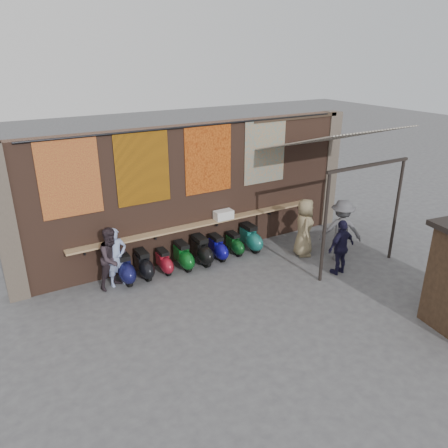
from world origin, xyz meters
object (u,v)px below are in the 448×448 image
Objects in this scene: scooter_stool_7 at (250,238)px; shopper_grey at (341,230)px; shopper_tan at (304,227)px; scooter_stool_3 at (183,256)px; scooter_stool_6 at (234,244)px; scooter_stool_5 at (217,248)px; scooter_stool_0 at (124,268)px; diner_right at (112,258)px; scooter_stool_4 at (201,251)px; diner_left at (116,257)px; shelf_box at (223,215)px; scooter_stool_1 at (144,265)px; shopper_navy at (341,247)px; scooter_stool_2 at (164,262)px.

shopper_grey reaches higher than scooter_stool_7.
scooter_stool_7 is 0.49× the size of shopper_tan.
shopper_tan reaches higher than scooter_stool_3.
scooter_stool_5 is at bearing -176.77° from scooter_stool_6.
scooter_stool_0 is 4.09m from scooter_stool_7.
diner_right is at bearing -179.53° from scooter_stool_3.
scooter_stool_4 is 0.54× the size of diner_left.
scooter_stool_6 is at bearing 3.34° from scooter_stool_4.
shopper_tan is (1.81, -1.11, 0.57)m from scooter_stool_6.
diner_right is (-4.41, -0.08, 0.43)m from scooter_stool_7.
scooter_stool_3 is 1.15× the size of scooter_stool_6.
shelf_box reaches higher than scooter_stool_0.
scooter_stool_4 is 1.20m from scooter_stool_6.
scooter_stool_7 is at bearing -0.23° from scooter_stool_1.
shopper_navy reaches higher than scooter_stool_0.
shelf_box reaches higher than scooter_stool_1.
scooter_stool_6 is at bearing 2.43° from scooter_stool_3.
scooter_stool_0 is 6.37m from shopper_grey.
scooter_stool_5 is 1.08× the size of scooter_stool_6.
scooter_stool_7 is at bearing 1.41° from scooter_stool_3.
diner_left is 0.91× the size of shopper_tan.
diner_right is (-1.46, -0.06, 0.51)m from scooter_stool_2.
diner_left is 1.01× the size of shopper_navy.
scooter_stool_4 is 1.14× the size of scooter_stool_5.
scooter_stool_1 is 1.05× the size of scooter_stool_5.
scooter_stool_4 is 1.24× the size of scooter_stool_6.
scooter_stool_4 is (1.18, -0.04, 0.08)m from scooter_stool_2.
scooter_stool_3 is at bearing -3.52° from scooter_stool_1.
shopper_tan reaches higher than scooter_stool_2.
scooter_stool_5 is 0.48× the size of shopper_navy.
scooter_stool_7 is (4.09, -0.02, 0.00)m from scooter_stool_0.
scooter_stool_6 reaches higher than scooter_stool_2.
scooter_stool_7 is at bearing 1.68° from scooter_stool_4.
scooter_stool_5 is at bearing 96.94° from shopper_tan.
shopper_grey reaches higher than scooter_stool_2.
scooter_stool_4 is 2.56m from diner_left.
shopper_navy is at bearing -45.16° from scooter_stool_5.
scooter_stool_7 is at bearing -20.17° from diner_right.
diner_left is at bearing -179.39° from scooter_stool_6.
scooter_stool_6 is 0.40× the size of shopper_tan.
scooter_stool_4 is 2.68m from diner_right.
scooter_stool_4 is 4.20m from shopper_grey.
shelf_box reaches higher than scooter_stool_7.
scooter_stool_4 is at bearing -176.66° from scooter_stool_6.
diner_right reaches higher than scooter_stool_0.
scooter_stool_7 is (2.36, 0.06, 0.03)m from scooter_stool_3.
scooter_stool_0 is 3.51m from scooter_stool_6.
scooter_stool_4 is at bearing -176.54° from scooter_stool_5.
diner_right is 5.73m from shopper_tan.
scooter_stool_4 reaches higher than scooter_stool_1.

